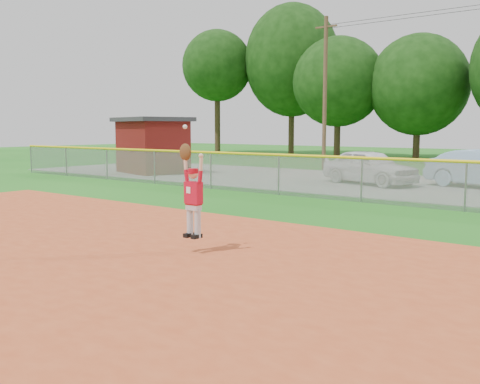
% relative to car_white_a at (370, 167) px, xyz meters
% --- Properties ---
extents(ground, '(120.00, 120.00, 0.00)m').
position_rel_car_white_a_xyz_m(ground, '(2.17, -15.50, -0.80)').
color(ground, '#1C6316').
rests_on(ground, ground).
extents(parking_strip, '(44.00, 10.00, 0.03)m').
position_rel_car_white_a_xyz_m(parking_strip, '(2.17, 0.50, -0.78)').
color(parking_strip, gray).
rests_on(parking_strip, ground).
extents(car_white_a, '(4.85, 3.10, 1.54)m').
position_rel_car_white_a_xyz_m(car_white_a, '(0.00, 0.00, 0.00)').
color(car_white_a, white).
rests_on(car_white_a, parking_strip).
extents(utility_shed, '(4.80, 4.17, 3.08)m').
position_rel_car_white_a_xyz_m(utility_shed, '(-12.11, -1.58, 0.77)').
color(utility_shed, '#550F0C').
rests_on(utility_shed, ground).
extents(outfield_fence, '(40.06, 0.10, 1.55)m').
position_rel_car_white_a_xyz_m(outfield_fence, '(2.17, -5.50, 0.08)').
color(outfield_fence, gray).
rests_on(outfield_fence, ground).
extents(ballplayer, '(0.61, 0.26, 2.22)m').
position_rel_car_white_a_xyz_m(ballplayer, '(2.71, -14.45, 0.46)').
color(ballplayer, silver).
rests_on(ballplayer, ground).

